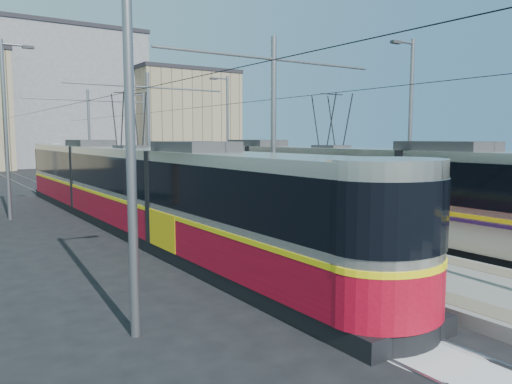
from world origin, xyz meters
TOP-DOWN VIEW (x-y plane):
  - ground at (0.00, 0.00)m, footprint 160.00×160.00m
  - platform at (0.00, 17.00)m, footprint 4.00×50.00m
  - tactile_strip_left at (-1.45, 17.00)m, footprint 0.70×50.00m
  - tactile_strip_right at (1.45, 17.00)m, footprint 0.70×50.00m
  - rails at (0.00, 17.00)m, footprint 8.71×70.00m
  - tram_left at (-3.60, 13.00)m, footprint 2.43×29.12m
  - tram_right at (3.60, 8.88)m, footprint 2.43×27.72m
  - catenary at (0.00, 14.15)m, footprint 9.20×70.00m
  - street_lamps at (-0.00, 21.00)m, footprint 15.18×38.22m
  - shelter at (1.21, 12.89)m, footprint 0.90×1.21m
  - building_centre at (6.00, 64.00)m, footprint 18.36×14.28m
  - building_right at (20.00, 58.00)m, footprint 14.28×10.20m

SIDE VIEW (x-z plane):
  - ground at x=0.00m, z-range 0.00..0.00m
  - rails at x=0.00m, z-range 0.00..0.03m
  - platform at x=0.00m, z-range 0.00..0.30m
  - tactile_strip_left at x=-1.45m, z-range 0.30..0.31m
  - tactile_strip_right at x=1.45m, z-range 0.30..0.31m
  - shelter at x=1.21m, z-range 0.36..2.77m
  - tram_left at x=-3.60m, z-range -1.04..4.46m
  - tram_right at x=3.60m, z-range -0.89..4.61m
  - street_lamps at x=0.00m, z-range 0.18..8.18m
  - catenary at x=0.00m, z-range 1.02..8.02m
  - building_right at x=20.00m, z-range 0.01..13.04m
  - building_centre at x=6.00m, z-range 0.01..17.76m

